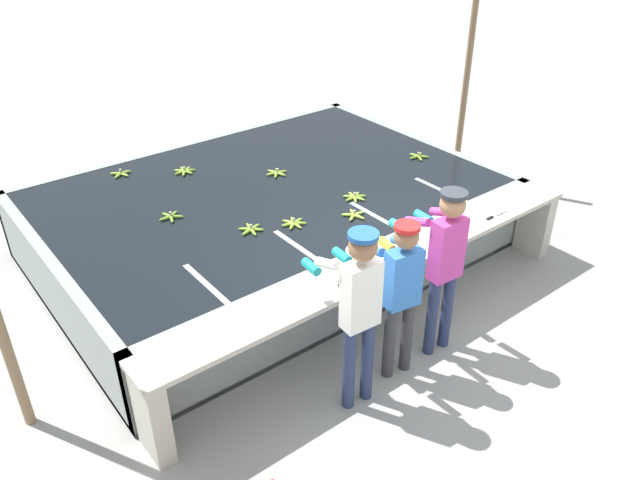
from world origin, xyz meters
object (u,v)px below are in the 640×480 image
worker_2 (444,256)px  banana_bunch_floating_5 (277,173)px  knife_1 (339,283)px  support_post_right (467,78)px  banana_bunch_floating_0 (294,223)px  banana_bunch_floating_7 (121,173)px  banana_bunch_floating_3 (354,215)px  banana_bunch_floating_1 (418,156)px  banana_bunch_floating_2 (171,216)px  banana_bunch_floating_6 (251,229)px  knife_0 (494,216)px  banana_bunch_floating_8 (184,171)px  worker_0 (358,302)px  worker_1 (400,286)px  banana_bunch_floating_4 (355,197)px

worker_2 → banana_bunch_floating_5: (0.07, 2.82, -0.19)m
knife_1 → support_post_right: 4.59m
banana_bunch_floating_0 → banana_bunch_floating_7: (-0.95, 2.37, 0.00)m
support_post_right → worker_2: bearing=-141.7°
knife_1 → support_post_right: (4.05, 2.03, 0.72)m
banana_bunch_floating_3 → banana_bunch_floating_7: same height
banana_bunch_floating_1 → banana_bunch_floating_2: bearing=171.3°
banana_bunch_floating_6 → banana_bunch_floating_1: bearing=5.5°
banana_bunch_floating_5 → banana_bunch_floating_6: size_ratio=1.00×
banana_bunch_floating_7 → worker_2: bearing=-69.8°
banana_bunch_floating_2 → knife_0: bearing=-37.9°
banana_bunch_floating_1 → knife_1: size_ratio=0.84×
banana_bunch_floating_1 → banana_bunch_floating_8: bearing=150.5°
knife_0 → knife_1: size_ratio=1.08×
worker_0 → banana_bunch_floating_2: worker_0 is taller
worker_1 → knife_1: 0.58m
worker_1 → banana_bunch_floating_0: bearing=89.3°
worker_0 → banana_bunch_floating_0: 1.80m
worker_1 → banana_bunch_floating_1: (2.39, 2.07, -0.09)m
worker_2 → banana_bunch_floating_0: 1.74m
banana_bunch_floating_2 → banana_bunch_floating_4: bearing=-25.1°
banana_bunch_floating_6 → banana_bunch_floating_7: same height
banana_bunch_floating_0 → banana_bunch_floating_3: same height
banana_bunch_floating_6 → support_post_right: size_ratio=0.09×
banana_bunch_floating_5 → knife_1: banana_bunch_floating_5 is taller
worker_0 → worker_1: bearing=6.7°
banana_bunch_floating_4 → support_post_right: size_ratio=0.09×
worker_0 → banana_bunch_floating_1: 3.64m
banana_bunch_floating_1 → banana_bunch_floating_4: bearing=-165.4°
banana_bunch_floating_6 → banana_bunch_floating_7: bearing=103.2°
worker_2 → banana_bunch_floating_0: (-0.53, 1.64, -0.19)m
banana_bunch_floating_8 → banana_bunch_floating_5: bearing=-41.0°
banana_bunch_floating_8 → banana_bunch_floating_1: bearing=-29.5°
banana_bunch_floating_0 → banana_bunch_floating_5: same height
banana_bunch_floating_2 → banana_bunch_floating_3: 2.01m
banana_bunch_floating_4 → banana_bunch_floating_3: bearing=-131.9°
worker_1 → banana_bunch_floating_4: 1.94m
banana_bunch_floating_0 → banana_bunch_floating_4: 0.93m
banana_bunch_floating_2 → banana_bunch_floating_1: bearing=-8.7°
worker_1 → worker_2: 0.56m
banana_bunch_floating_4 → banana_bunch_floating_7: bearing=129.1°
worker_2 → banana_bunch_floating_6: worker_2 is taller
worker_2 → banana_bunch_floating_3: (0.11, 1.38, -0.19)m
banana_bunch_floating_7 → banana_bunch_floating_8: same height
worker_0 → knife_0: size_ratio=5.03×
banana_bunch_floating_1 → banana_bunch_floating_6: bearing=-174.5°
banana_bunch_floating_4 → banana_bunch_floating_7: 2.97m
banana_bunch_floating_5 → banana_bunch_floating_2: bearing=-171.8°
worker_1 → banana_bunch_floating_0: size_ratio=5.75×
banana_bunch_floating_2 → banana_bunch_floating_7: bearing=89.1°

